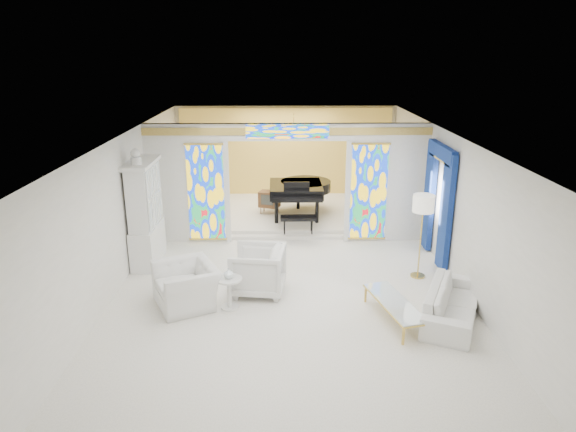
{
  "coord_description": "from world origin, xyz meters",
  "views": [
    {
      "loc": [
        -0.16,
        -10.43,
        4.7
      ],
      "look_at": [
        -0.01,
        0.2,
        1.24
      ],
      "focal_mm": 32.0,
      "sensor_mm": 36.0,
      "label": 1
    }
  ],
  "objects_px": {
    "sofa": "(453,303)",
    "grand_piano": "(300,189)",
    "coffee_table": "(394,303)",
    "armchair_left": "(186,285)",
    "tv_console": "(269,199)",
    "china_cabinet": "(146,214)",
    "armchair_right": "(258,270)"
  },
  "relations": [
    {
      "from": "china_cabinet",
      "to": "coffee_table",
      "type": "bearing_deg",
      "value": -28.48
    },
    {
      "from": "sofa",
      "to": "china_cabinet",
      "type": "bearing_deg",
      "value": 90.73
    },
    {
      "from": "armchair_right",
      "to": "grand_piano",
      "type": "height_order",
      "value": "grand_piano"
    },
    {
      "from": "grand_piano",
      "to": "china_cabinet",
      "type": "bearing_deg",
      "value": -140.54
    },
    {
      "from": "china_cabinet",
      "to": "armchair_left",
      "type": "distance_m",
      "value": 2.54
    },
    {
      "from": "armchair_right",
      "to": "tv_console",
      "type": "height_order",
      "value": "armchair_right"
    },
    {
      "from": "coffee_table",
      "to": "sofa",
      "type": "bearing_deg",
      "value": 2.96
    },
    {
      "from": "tv_console",
      "to": "armchair_right",
      "type": "bearing_deg",
      "value": -73.03
    },
    {
      "from": "armchair_right",
      "to": "coffee_table",
      "type": "height_order",
      "value": "armchair_right"
    },
    {
      "from": "armchair_right",
      "to": "sofa",
      "type": "bearing_deg",
      "value": 79.26
    },
    {
      "from": "china_cabinet",
      "to": "coffee_table",
      "type": "xyz_separation_m",
      "value": [
        5.09,
        -2.76,
        -0.82
      ]
    },
    {
      "from": "china_cabinet",
      "to": "coffee_table",
      "type": "distance_m",
      "value": 5.85
    },
    {
      "from": "tv_console",
      "to": "china_cabinet",
      "type": "bearing_deg",
      "value": -112.62
    },
    {
      "from": "armchair_right",
      "to": "tv_console",
      "type": "distance_m",
      "value": 4.68
    },
    {
      "from": "china_cabinet",
      "to": "armchair_right",
      "type": "relative_size",
      "value": 2.6
    },
    {
      "from": "sofa",
      "to": "coffee_table",
      "type": "height_order",
      "value": "sofa"
    },
    {
      "from": "armchair_left",
      "to": "sofa",
      "type": "distance_m",
      "value": 4.97
    },
    {
      "from": "armchair_left",
      "to": "tv_console",
      "type": "distance_m",
      "value": 5.4
    },
    {
      "from": "armchair_left",
      "to": "coffee_table",
      "type": "relative_size",
      "value": 0.7
    },
    {
      "from": "sofa",
      "to": "grand_piano",
      "type": "relative_size",
      "value": 0.77
    },
    {
      "from": "armchair_left",
      "to": "coffee_table",
      "type": "height_order",
      "value": "armchair_left"
    },
    {
      "from": "coffee_table",
      "to": "tv_console",
      "type": "height_order",
      "value": "tv_console"
    },
    {
      "from": "armchair_left",
      "to": "armchair_right",
      "type": "distance_m",
      "value": 1.44
    },
    {
      "from": "coffee_table",
      "to": "grand_piano",
      "type": "bearing_deg",
      "value": 104.38
    },
    {
      "from": "armchair_left",
      "to": "tv_console",
      "type": "height_order",
      "value": "tv_console"
    },
    {
      "from": "armchair_right",
      "to": "grand_piano",
      "type": "xyz_separation_m",
      "value": [
        1.02,
        4.62,
        0.45
      ]
    },
    {
      "from": "grand_piano",
      "to": "tv_console",
      "type": "height_order",
      "value": "grand_piano"
    },
    {
      "from": "armchair_right",
      "to": "sofa",
      "type": "xyz_separation_m",
      "value": [
        3.58,
        -1.13,
        -0.17
      ]
    },
    {
      "from": "sofa",
      "to": "armchair_right",
      "type": "bearing_deg",
      "value": 96.9
    },
    {
      "from": "armchair_left",
      "to": "grand_piano",
      "type": "bearing_deg",
      "value": 129.19
    },
    {
      "from": "grand_piano",
      "to": "tv_console",
      "type": "bearing_deg",
      "value": 175.87
    },
    {
      "from": "armchair_right",
      "to": "sofa",
      "type": "relative_size",
      "value": 0.49
    }
  ]
}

